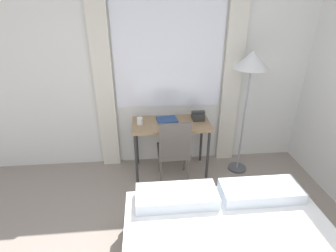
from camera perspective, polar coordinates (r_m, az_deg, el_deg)
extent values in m
cube|color=silver|center=(3.48, -4.45, 11.99)|extent=(5.33, 0.05, 2.70)
cube|color=white|center=(3.42, 0.18, 16.07)|extent=(1.40, 0.01, 1.50)
cube|color=beige|center=(3.46, -13.97, 10.37)|extent=(0.24, 0.06, 2.60)
cube|color=beige|center=(3.62, 13.86, 11.02)|extent=(0.24, 0.06, 2.60)
cube|color=#937551|center=(3.39, 0.64, 0.42)|extent=(1.01, 0.50, 0.04)
cylinder|color=#333333|center=(3.38, -6.91, -7.15)|extent=(0.04, 0.04, 0.70)
cylinder|color=#333333|center=(3.47, 8.67, -6.34)|extent=(0.04, 0.04, 0.70)
cylinder|color=#333333|center=(3.74, -6.81, -3.61)|extent=(0.04, 0.04, 0.70)
cylinder|color=#333333|center=(3.82, 7.23, -2.97)|extent=(0.04, 0.04, 0.70)
cube|color=#59514C|center=(3.38, 1.14, -5.43)|extent=(0.40, 0.40, 0.05)
cube|color=#59514C|center=(3.10, 1.55, -3.22)|extent=(0.38, 0.04, 0.45)
cylinder|color=#59514C|center=(3.35, -1.51, -10.39)|extent=(0.03, 0.03, 0.40)
cylinder|color=#59514C|center=(3.38, 4.34, -10.05)|extent=(0.03, 0.03, 0.40)
cylinder|color=#59514C|center=(3.63, -1.87, -7.21)|extent=(0.03, 0.03, 0.40)
cylinder|color=#59514C|center=(3.66, 3.49, -6.94)|extent=(0.03, 0.03, 0.40)
cube|color=silver|center=(2.52, 1.88, -15.10)|extent=(0.75, 0.32, 0.12)
cube|color=silver|center=(2.73, 19.45, -13.25)|extent=(0.75, 0.32, 0.12)
cylinder|color=#4C4C51|center=(3.91, 14.78, -8.79)|extent=(0.25, 0.25, 0.03)
cylinder|color=gray|center=(3.56, 16.08, 0.79)|extent=(0.02, 0.02, 1.41)
cone|color=silver|center=(3.31, 17.83, 13.54)|extent=(0.42, 0.42, 0.21)
cube|color=#2D2D2D|center=(3.49, 6.55, 2.15)|extent=(0.15, 0.17, 0.09)
cube|color=#2D2D2D|center=(3.47, 6.60, 3.02)|extent=(0.18, 0.06, 0.02)
cube|color=navy|center=(3.44, -0.22, 1.38)|extent=(0.28, 0.24, 0.02)
cube|color=white|center=(3.44, -0.22, 1.45)|extent=(0.27, 0.22, 0.01)
cylinder|color=white|center=(3.34, -6.16, 1.08)|extent=(0.07, 0.07, 0.09)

